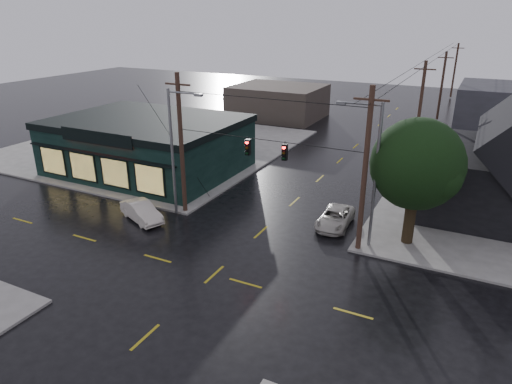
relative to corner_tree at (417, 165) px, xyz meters
The scene contains 15 objects.
ground_plane 13.66m from the corner_tree, 136.13° to the right, with size 160.00×160.00×0.00m, color black.
sidewalk_nw 31.62m from the corner_tree, 158.79° to the left, with size 28.00×28.00×0.15m, color slate.
pizza_shop 24.59m from the corner_tree, behind, with size 16.30×12.34×4.90m.
corner_tree is the anchor object (origin of this frame).
utility_pole_nw 16.61m from the corner_tree, behind, with size 2.00×0.32×10.15m, color black, non-canonical shape.
utility_pole_ne 6.32m from the corner_tree, 139.18° to the right, with size 2.00×0.32×10.15m, color black, non-canonical shape.
utility_pole_far_a 20.17m from the corner_tree, 97.59° to the left, with size 2.00×0.32×9.65m, color black, non-canonical shape.
utility_pole_far_b 39.72m from the corner_tree, 93.74° to the left, with size 2.00×0.32×9.15m, color black, non-canonical shape.
utility_pole_far_c 59.57m from the corner_tree, 92.48° to the left, with size 2.00×0.32×9.15m, color black, non-canonical shape.
span_signal_assembly 9.25m from the corner_tree, 166.11° to the right, with size 13.00×0.48×1.23m.
streetlight_nw 16.99m from the corner_tree, 169.57° to the right, with size 5.40×0.30×9.15m, color slate, non-canonical shape.
streetlight_ne 5.91m from the corner_tree, 143.72° to the right, with size 5.40×0.30×9.15m, color slate, non-canonical shape.
bg_building_west 38.99m from the corner_tree, 126.41° to the left, with size 12.00×10.00×4.40m, color #3D342C.
sedan_cream 18.73m from the corner_tree, 164.67° to the right, with size 1.43×4.11×1.35m, color beige.
suv_silver 6.84m from the corner_tree, behind, with size 2.00×4.34×1.21m, color #B7B3A8.
Camera 1 is at (12.13, -18.86, 13.77)m, focal length 32.00 mm.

